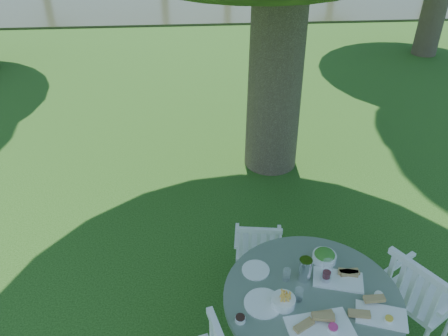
{
  "coord_description": "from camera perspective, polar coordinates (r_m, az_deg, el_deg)",
  "views": [
    {
      "loc": [
        -0.3,
        -3.67,
        3.37
      ],
      "look_at": [
        0.0,
        0.2,
        0.85
      ],
      "focal_mm": 35.0,
      "sensor_mm": 36.0,
      "label": 1
    }
  ],
  "objects": [
    {
      "name": "chair_ne",
      "position": [
        3.99,
        23.68,
        -15.07
      ],
      "size": [
        0.66,
        0.67,
        0.99
      ],
      "rotation": [
        0.0,
        0.0,
        -4.18
      ],
      "color": "silver",
      "rests_on": "ground"
    },
    {
      "name": "tableware",
      "position": [
        3.38,
        11.43,
        -15.11
      ],
      "size": [
        1.22,
        0.88,
        0.21
      ],
      "color": "white",
      "rests_on": "table"
    },
    {
      "name": "ground",
      "position": [
        4.99,
        0.18,
        -9.47
      ],
      "size": [
        140.0,
        140.0,
        0.0
      ],
      "primitive_type": "plane",
      "color": "#133A0C",
      "rests_on": "ground"
    },
    {
      "name": "chair_nw",
      "position": [
        4.21,
        4.45,
        -10.51
      ],
      "size": [
        0.46,
        0.44,
        0.81
      ],
      "rotation": [
        0.0,
        0.0,
        -3.28
      ],
      "color": "silver",
      "rests_on": "ground"
    },
    {
      "name": "table",
      "position": [
        3.51,
        11.19,
        -18.07
      ],
      "size": [
        1.31,
        1.31,
        0.85
      ],
      "color": "black",
      "rests_on": "ground"
    }
  ]
}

